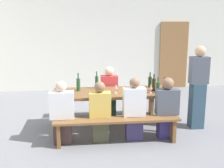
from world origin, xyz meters
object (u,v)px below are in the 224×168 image
at_px(wooden_door, 173,55).
at_px(seated_guest_near_3, 167,110).
at_px(seated_guest_near_2, 134,111).
at_px(wine_bottle_5, 78,84).
at_px(wine_glass_2, 151,87).
at_px(wine_glass_1, 116,87).
at_px(seated_guest_near_0, 62,115).
at_px(bench_far, 108,100).
at_px(wine_bottle_1, 150,82).
at_px(standing_host, 198,88).
at_px(wine_bottle_2, 164,86).
at_px(wine_glass_0, 69,92).
at_px(wine_bottle_0, 158,87).
at_px(wine_bottle_3, 154,84).
at_px(bench_near, 117,124).
at_px(seated_guest_near_1, 100,114).
at_px(wine_bottle_4, 97,82).
at_px(seated_guest_far_0, 109,94).
at_px(tasting_table, 112,95).

xyz_separation_m(wooden_door, seated_guest_near_3, (-1.45, -3.95, -0.52)).
distance_m(seated_guest_near_2, seated_guest_near_3, 0.60).
distance_m(wine_bottle_5, wine_glass_2, 1.41).
bearing_deg(wine_glass_1, wooden_door, 56.42).
bearing_deg(seated_guest_near_0, bench_far, -34.87).
distance_m(wine_bottle_1, wine_bottle_5, 1.48).
bearing_deg(standing_host, wooden_door, -101.29).
relative_size(wine_bottle_2, wine_glass_0, 1.91).
height_order(bench_far, wine_bottle_0, wine_bottle_0).
xyz_separation_m(wine_bottle_2, wine_bottle_3, (-0.17, 0.12, 0.02)).
relative_size(bench_near, wine_glass_0, 14.15).
relative_size(wine_bottle_5, wine_glass_2, 2.01).
bearing_deg(bench_far, standing_host, -28.68).
height_order(wine_bottle_2, seated_guest_near_3, seated_guest_near_3).
relative_size(bench_far, seated_guest_near_1, 2.03).
bearing_deg(bench_near, seated_guest_near_1, 152.00).
distance_m(wine_bottle_4, seated_guest_near_2, 1.14).
bearing_deg(wine_bottle_0, seated_guest_far_0, 136.34).
xyz_separation_m(wine_bottle_0, wine_bottle_5, (-1.51, 0.35, 0.02)).
height_order(bench_near, wine_glass_0, wine_glass_0).
bearing_deg(wine_bottle_2, wine_bottle_5, 169.33).
xyz_separation_m(seated_guest_near_2, seated_guest_far_0, (-0.32, 1.19, 0.01)).
bearing_deg(wine_bottle_1, wine_glass_0, -158.63).
height_order(wine_glass_2, seated_guest_near_0, seated_guest_near_0).
bearing_deg(bench_far, seated_guest_near_3, -55.46).
xyz_separation_m(wine_bottle_0, wine_glass_2, (-0.13, 0.01, 0.01)).
bearing_deg(standing_host, seated_guest_far_0, -24.71).
relative_size(wine_bottle_4, wine_glass_1, 2.00).
height_order(wine_bottle_2, seated_guest_near_1, seated_guest_near_1).
bearing_deg(seated_guest_near_3, wine_bottle_4, 53.20).
bearing_deg(seated_guest_far_0, seated_guest_near_0, -38.39).
bearing_deg(wine_bottle_5, wine_glass_0, -108.10).
bearing_deg(wine_bottle_3, wine_bottle_1, 89.09).
xyz_separation_m(wine_bottle_5, wine_glass_0, (-0.17, -0.51, -0.02)).
bearing_deg(wine_bottle_0, seated_guest_near_2, -144.04).
bearing_deg(seated_guest_near_1, seated_guest_near_3, -90.00).
xyz_separation_m(seated_guest_far_0, standing_host, (1.67, -0.77, 0.26)).
bearing_deg(wine_bottle_2, wine_bottle_0, -163.11).
distance_m(bench_near, wine_glass_1, 0.80).
bearing_deg(wine_bottle_2, seated_guest_near_0, -167.53).
bearing_deg(wine_bottle_1, standing_host, -27.34).
distance_m(wine_bottle_3, wine_glass_1, 0.77).
bearing_deg(wine_bottle_4, bench_far, 57.97).
distance_m(wine_glass_0, wine_glass_2, 1.55).
height_order(wooden_door, wine_bottle_1, wooden_door).
xyz_separation_m(wine_bottle_0, standing_host, (0.82, 0.04, -0.05)).
height_order(wine_bottle_0, seated_guest_near_3, seated_guest_near_3).
relative_size(tasting_table, wine_glass_1, 13.02).
relative_size(tasting_table, wine_bottle_4, 6.51).
height_order(wine_glass_0, seated_guest_near_0, seated_guest_near_0).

